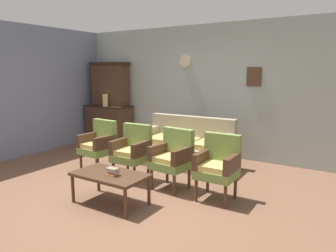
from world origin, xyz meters
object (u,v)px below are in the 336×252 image
side_cabinet (109,124)px  coffee_table (110,177)px  floral_couch (185,148)px  armchair_by_doorway (172,156)px  vase_on_cabinet (105,100)px  armchair_near_couch_end (218,164)px  book_stack_on_table (113,171)px  armchair_row_middle (99,143)px  armchair_near_cabinet (132,150)px

side_cabinet → coffee_table: 3.68m
floral_couch → armchair_by_doorway: bearing=-70.0°
vase_on_cabinet → armchair_by_doorway: vase_on_cabinet is taller
vase_on_cabinet → floral_couch: 2.58m
side_cabinet → vase_on_cabinet: 0.63m
armchair_near_couch_end → book_stack_on_table: armchair_near_couch_end is taller
armchair_near_couch_end → armchair_by_doorway: bearing=178.9°
armchair_near_couch_end → side_cabinet: bearing=154.1°
vase_on_cabinet → armchair_row_middle: 2.11m
armchair_by_doorway → side_cabinet: bearing=148.8°
vase_on_cabinet → coffee_table: vase_on_cabinet is taller
vase_on_cabinet → floral_couch: size_ratio=0.16×
side_cabinet → coffee_table: bearing=-47.0°
armchair_near_cabinet → floral_couch: bearing=73.2°
armchair_near_cabinet → armchair_near_couch_end: 1.50m
armchair_near_couch_end → coffee_table: size_ratio=0.90×
armchair_row_middle → vase_on_cabinet: bearing=129.7°
side_cabinet → book_stack_on_table: size_ratio=7.28×
vase_on_cabinet → armchair_by_doorway: 3.30m
book_stack_on_table → vase_on_cabinet: bearing=134.7°
vase_on_cabinet → armchair_row_middle: (1.30, -1.56, -0.57)m
armchair_near_couch_end → book_stack_on_table: bearing=-138.0°
armchair_by_doorway → book_stack_on_table: bearing=-107.9°
side_cabinet → floral_couch: side_cabinet is taller
side_cabinet → armchair_near_couch_end: size_ratio=1.28×
floral_couch → armchair_near_cabinet: size_ratio=1.97×
side_cabinet → floral_couch: 2.58m
armchair_near_cabinet → book_stack_on_table: size_ratio=5.67×
coffee_table → armchair_near_cabinet: bearing=111.3°
armchair_by_doorway → armchair_near_couch_end: (0.74, -0.01, 0.00)m
floral_couch → armchair_near_couch_end: same height
side_cabinet → vase_on_cabinet: vase_on_cabinet is taller
armchair_row_middle → coffee_table: armchair_row_middle is taller
armchair_row_middle → armchair_near_couch_end: bearing=-0.9°
book_stack_on_table → armchair_near_cabinet: bearing=115.0°
floral_couch → armchair_near_couch_end: 1.63m
floral_couch → coffee_table: (0.01, -2.06, 0.05)m
floral_couch → armchair_by_doorway: same height
floral_couch → armchair_row_middle: bearing=-135.8°
side_cabinet → armchair_row_middle: side_cabinet is taller
armchair_row_middle → armchair_near_cabinet: bearing=-2.9°
armchair_by_doorway → armchair_near_couch_end: same height
vase_on_cabinet → book_stack_on_table: (2.53, -2.55, -0.60)m
side_cabinet → book_stack_on_table: bearing=-46.4°
armchair_near_cabinet → coffee_table: armchair_near_cabinet is taller
armchair_by_doorway → armchair_near_couch_end: bearing=-1.1°
armchair_row_middle → side_cabinet: bearing=128.2°
floral_couch → coffee_table: floral_couch is taller
vase_on_cabinet → book_stack_on_table: vase_on_cabinet is taller
armchair_near_cabinet → armchair_near_couch_end: bearing=0.1°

